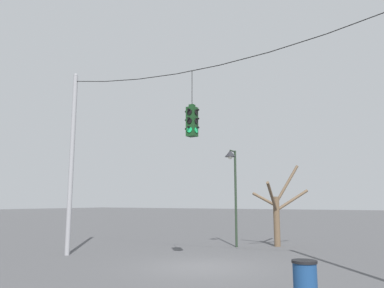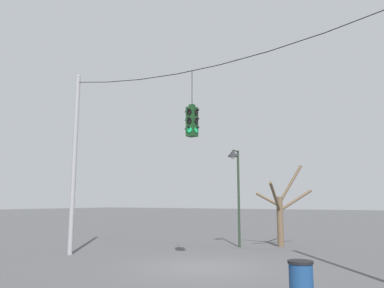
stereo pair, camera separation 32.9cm
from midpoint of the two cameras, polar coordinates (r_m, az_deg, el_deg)
name	(u,v)px [view 1 (the left image)]	position (r m, az deg, el deg)	size (l,w,h in m)	color
ground_plane	(202,267)	(13.84, 0.89, -18.27)	(200.00, 200.00, 0.00)	#4C4C4F
utility_pole_left	(72,161)	(17.63, -18.39, -2.51)	(0.21, 0.21, 8.16)	gray
span_wire	(197,64)	(14.30, 0.16, 12.06)	(12.96, 0.03, 0.66)	black
traffic_light_near_right_pole	(192,121)	(13.80, -0.68, 3.50)	(0.58, 0.58, 2.50)	#143819
street_lamp	(232,170)	(19.37, 5.67, -4.00)	(0.56, 0.95, 4.94)	#233323
bare_tree	(278,211)	(20.21, 12.50, -9.91)	(2.80, 2.95, 4.22)	brown
trash_bin	(305,281)	(9.52, 15.86, -19.43)	(0.59, 0.59, 0.93)	navy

